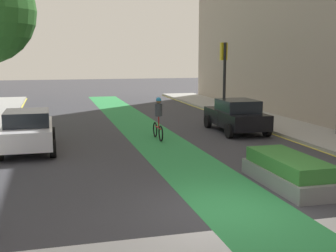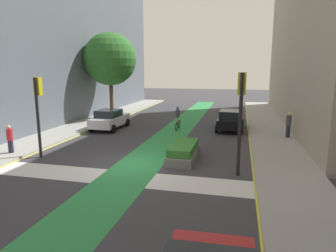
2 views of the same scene
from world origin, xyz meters
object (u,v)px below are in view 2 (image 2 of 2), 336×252
Objects in this scene: cyclist_in_lane at (178,118)px; street_tree_near at (110,59)px; traffic_signal_near_left at (38,102)px; pedestrian_sidewalk_left_a at (10,139)px; pedestrian_sidewalk_right_a at (288,125)px; traffic_signal_near_right at (241,105)px; traffic_signal_far_right at (241,89)px; car_black_right_far at (230,120)px; car_white_left_far at (110,119)px; median_planter at (184,152)px.

street_tree_near is at bearing 151.14° from cyclist_in_lane.
pedestrian_sidewalk_left_a is (-1.83, -0.19, -2.08)m from traffic_signal_near_left.
pedestrian_sidewalk_right_a is 0.22× the size of street_tree_near.
traffic_signal_near_right is at bearing -112.37° from pedestrian_sidewalk_right_a.
pedestrian_sidewalk_right_a is at bearing -61.58° from traffic_signal_far_right.
car_black_right_far is at bearing 12.37° from cyclist_in_lane.
pedestrian_sidewalk_left_a is at bearing -173.94° from traffic_signal_near_left.
car_black_right_far is 2.43× the size of pedestrian_sidewalk_right_a.
car_white_left_far reaches higher than median_planter.
traffic_signal_near_right is 12.52m from pedestrian_sidewalk_left_a.
median_planter is at bearing 9.82° from traffic_signal_near_left.
car_black_right_far reaches higher than median_planter.
car_black_right_far is 8.77m from median_planter.
median_planter is (-2.86, -12.00, -2.62)m from traffic_signal_far_right.
car_white_left_far is 2.41× the size of pedestrian_sidewalk_right_a.
traffic_signal_far_right is 18.42m from pedestrian_sidewalk_left_a.
pedestrian_sidewalk_left_a is (-11.60, -10.01, 0.13)m from car_black_right_far.
cyclist_in_lane is at bearing -137.42° from traffic_signal_far_right.
traffic_signal_far_right is 2.48× the size of pedestrian_sidewalk_right_a.
street_tree_near reaches higher than traffic_signal_near_right.
traffic_signal_near_right is at bearing -86.02° from car_black_right_far.
traffic_signal_far_right is at bearing 1.41° from street_tree_near.
traffic_signal_near_right reaches higher than car_white_left_far.
pedestrian_sidewalk_left_a is (-12.31, 0.22, -2.27)m from traffic_signal_near_right.
pedestrian_sidewalk_right_a is 0.52× the size of median_planter.
cyclist_in_lane is (-4.03, -0.88, 0.17)m from car_black_right_far.
street_tree_near reaches higher than car_black_right_far.
cyclist_in_lane is 1.07× the size of pedestrian_sidewalk_right_a.
traffic_signal_near_right is at bearing -47.87° from street_tree_near.
traffic_signal_near_left reaches higher than car_black_right_far.
traffic_signal_far_right is at bearing 27.68° from car_white_left_far.
car_white_left_far is (-9.39, -1.81, 0.00)m from car_black_right_far.
traffic_signal_far_right reaches higher than car_white_left_far.
traffic_signal_near_left reaches higher than pedestrian_sidewalk_left_a.
cyclist_in_lane reaches higher than car_black_right_far.
pedestrian_sidewalk_right_a is 17.01m from street_tree_near.
car_black_right_far is at bearing 148.58° from pedestrian_sidewalk_right_a.
car_white_left_far is (-10.13, -5.31, -2.22)m from traffic_signal_far_right.
traffic_signal_far_right is at bearing 51.71° from traffic_signal_near_left.
median_planter is (-2.12, -8.50, -0.40)m from car_black_right_far.
street_tree_near is (-12.15, 13.44, 2.46)m from traffic_signal_near_right.
traffic_signal_near_left is at bearing 6.06° from pedestrian_sidewalk_left_a.
cyclist_in_lane is at bearing 116.89° from traffic_signal_near_right.
traffic_signal_near_right is 2.47× the size of cyclist_in_lane.
traffic_signal_near_left reaches higher than pedestrian_sidewalk_right_a.
pedestrian_sidewalk_left_a is at bearing 178.97° from traffic_signal_near_right.
car_white_left_far is at bearing -67.73° from street_tree_near.
street_tree_near is (-1.67, 13.02, 2.64)m from traffic_signal_near_left.
traffic_signal_near_right is at bearing -31.56° from median_planter.
pedestrian_sidewalk_right_a is at bearing 67.63° from traffic_signal_near_right.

